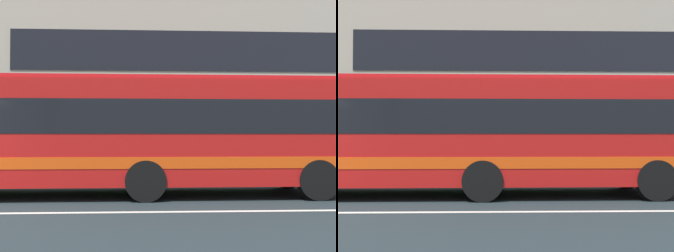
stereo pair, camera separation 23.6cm
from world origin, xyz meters
TOP-DOWN VIEW (x-y plane):
  - hedge_row_far at (0.56, 6.18)m, footprint 16.97×1.10m
  - apartment_block_right at (6.87, 16.74)m, footprint 18.35×11.46m
  - transit_bus at (4.19, 2.42)m, footprint 12.01×2.63m

SIDE VIEW (x-z plane):
  - hedge_row_far at x=0.56m, z-range 0.00..1.09m
  - transit_bus at x=4.19m, z-range 0.16..3.26m
  - apartment_block_right at x=6.87m, z-range 0.00..9.84m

